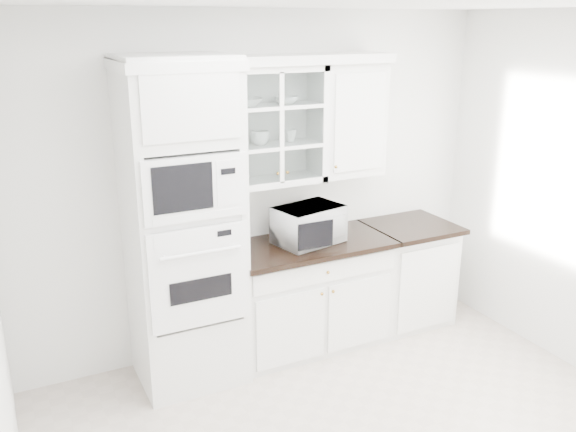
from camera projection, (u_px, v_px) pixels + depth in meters
room_shell at (349, 166)px, 3.64m from camera, size 4.00×3.50×2.70m
oven_column at (184, 228)px, 4.34m from camera, size 0.76×0.68×2.40m
base_cabinet_run at (308, 293)px, 5.03m from camera, size 1.32×0.67×0.92m
extra_base_cabinet at (406, 272)px, 5.45m from camera, size 0.72×0.67×0.92m
upper_cabinet_glass at (272, 125)px, 4.62m from camera, size 0.80×0.33×0.90m
upper_cabinet_solid at (348, 119)px, 4.90m from camera, size 0.55×0.33×0.90m
crown_molding at (260, 60)px, 4.41m from camera, size 2.14×0.38×0.07m
countertop_microwave at (307, 224)px, 4.83m from camera, size 0.59×0.53×0.30m
bowl_a at (245, 102)px, 4.46m from camera, size 0.28×0.28×0.06m
bowl_b at (286, 100)px, 4.60m from camera, size 0.18×0.18×0.06m
cup_a at (260, 138)px, 4.59m from camera, size 0.16×0.16×0.11m
cup_b at (290, 135)px, 4.72m from camera, size 0.11×0.11×0.10m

